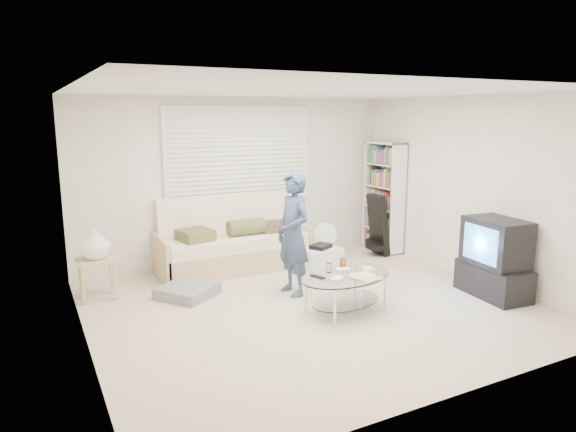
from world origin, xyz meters
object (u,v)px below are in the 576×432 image
tv_unit (495,259)px  coffee_table (346,282)px  bookshelf (383,197)px  futon_sofa (233,245)px

tv_unit → coffee_table: (-1.93, 0.41, -0.12)m
bookshelf → futon_sofa: bearing=175.8°
futon_sofa → bookshelf: bearing=-4.2°
tv_unit → bookshelf: bearing=87.0°
futon_sofa → tv_unit: bearing=-46.6°
futon_sofa → coffee_table: size_ratio=1.66×
bookshelf → coffee_table: 2.92m
tv_unit → coffee_table: tv_unit is taller
tv_unit → coffee_table: 1.98m
bookshelf → coffee_table: size_ratio=1.35×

